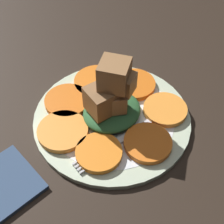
# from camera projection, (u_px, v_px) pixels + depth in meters

# --- Properties ---
(table_slab) EXTENTS (1.20, 1.20, 0.02)m
(table_slab) POSITION_uv_depth(u_px,v_px,m) (112.00, 123.00, 0.58)
(table_slab) COLOR black
(table_slab) RESTS_ON ground
(plate) EXTENTS (0.28, 0.28, 0.01)m
(plate) POSITION_uv_depth(u_px,v_px,m) (112.00, 118.00, 0.57)
(plate) COLOR beige
(plate) RESTS_ON table_slab
(carrot_slice_0) EXTENTS (0.09, 0.09, 0.01)m
(carrot_slice_0) POSITION_uv_depth(u_px,v_px,m) (97.00, 82.00, 0.62)
(carrot_slice_0) COLOR orange
(carrot_slice_0) RESTS_ON plate
(carrot_slice_1) EXTENTS (0.08, 0.08, 0.01)m
(carrot_slice_1) POSITION_uv_depth(u_px,v_px,m) (67.00, 101.00, 0.58)
(carrot_slice_1) COLOR orange
(carrot_slice_1) RESTS_ON plate
(carrot_slice_2) EXTENTS (0.09, 0.09, 0.01)m
(carrot_slice_2) POSITION_uv_depth(u_px,v_px,m) (63.00, 131.00, 0.53)
(carrot_slice_2) COLOR orange
(carrot_slice_2) RESTS_ON plate
(carrot_slice_3) EXTENTS (0.08, 0.08, 0.01)m
(carrot_slice_3) POSITION_uv_depth(u_px,v_px,m) (99.00, 153.00, 0.50)
(carrot_slice_3) COLOR orange
(carrot_slice_3) RESTS_ON plate
(carrot_slice_4) EXTENTS (0.08, 0.08, 0.01)m
(carrot_slice_4) POSITION_uv_depth(u_px,v_px,m) (148.00, 142.00, 0.52)
(carrot_slice_4) COLOR orange
(carrot_slice_4) RESTS_ON plate
(carrot_slice_5) EXTENTS (0.08, 0.08, 0.01)m
(carrot_slice_5) POSITION_uv_depth(u_px,v_px,m) (165.00, 109.00, 0.57)
(carrot_slice_5) COLOR orange
(carrot_slice_5) RESTS_ON plate
(carrot_slice_6) EXTENTS (0.08, 0.08, 0.01)m
(carrot_slice_6) POSITION_uv_depth(u_px,v_px,m) (134.00, 84.00, 0.61)
(carrot_slice_6) COLOR orange
(carrot_slice_6) RESTS_ON plate
(center_pile) EXTENTS (0.11, 0.10, 0.12)m
(center_pile) POSITION_uv_depth(u_px,v_px,m) (112.00, 100.00, 0.53)
(center_pile) COLOR #2D6033
(center_pile) RESTS_ON plate
(fork) EXTENTS (0.20, 0.03, 0.00)m
(fork) POSITION_uv_depth(u_px,v_px,m) (122.00, 139.00, 0.53)
(fork) COLOR silver
(fork) RESTS_ON plate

